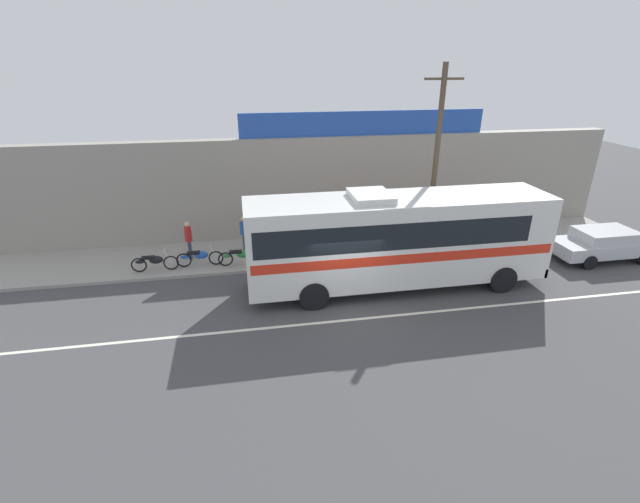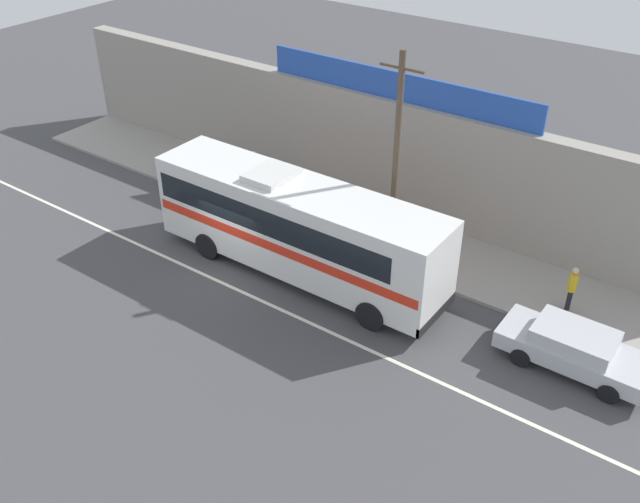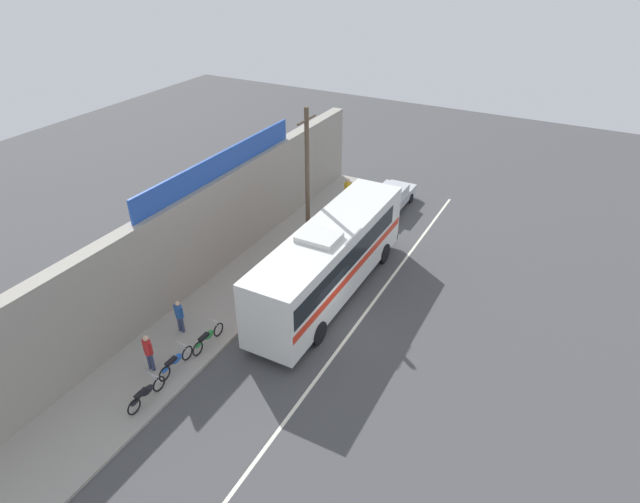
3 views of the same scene
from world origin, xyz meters
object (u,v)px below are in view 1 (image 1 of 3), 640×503
intercity_bus (396,236)px  motorcycle_black (199,257)px  utility_pole (436,162)px  pedestrian_near_shop (549,217)px  motorcycle_green (154,261)px  motorcycle_purple (241,256)px  pedestrian_by_curb (189,237)px  pedestrian_far_right (244,231)px  parked_car (604,243)px

intercity_bus → motorcycle_black: size_ratio=5.85×
utility_pole → pedestrian_near_shop: bearing=7.0°
utility_pole → motorcycle_green: size_ratio=4.20×
utility_pole → motorcycle_purple: utility_pole is taller
intercity_bus → pedestrian_by_curb: intercity_bus is taller
intercity_bus → utility_pole: utility_pole is taller
pedestrian_near_shop → motorcycle_green: bearing=-178.2°
utility_pole → motorcycle_purple: size_ratio=4.00×
motorcycle_purple → pedestrian_far_right: bearing=83.5°
utility_pole → pedestrian_far_right: utility_pole is taller
parked_car → pedestrian_far_right: size_ratio=2.88×
pedestrian_far_right → pedestrian_near_shop: bearing=-3.8°
intercity_bus → motorcycle_black: (-7.44, 2.89, -1.50)m
utility_pole → motorcycle_black: bearing=177.8°
utility_pole → pedestrian_by_curb: 10.83m
motorcycle_black → pedestrian_near_shop: (16.30, 0.40, 0.59)m
motorcycle_black → intercity_bus: bearing=-21.2°
motorcycle_purple → pedestrian_far_right: 1.65m
parked_car → motorcycle_green: (-19.07, 1.90, -0.17)m
utility_pole → pedestrian_near_shop: utility_pole is taller
intercity_bus → motorcycle_purple: 6.50m
pedestrian_by_curb → motorcycle_black: bearing=-63.4°
motorcycle_purple → motorcycle_green: bearing=179.5°
motorcycle_purple → motorcycle_black: (-1.72, 0.21, 0.00)m
intercity_bus → parked_car: size_ratio=2.47×
motorcycle_green → pedestrian_far_right: pedestrian_far_right is taller
intercity_bus → pedestrian_near_shop: bearing=20.4°
utility_pole → motorcycle_green: (-11.64, 0.21, -3.64)m
motorcycle_purple → utility_pole: bearing=-1.2°
utility_pole → pedestrian_by_curb: utility_pole is taller
parked_car → utility_pole: size_ratio=0.58×
parked_car → motorcycle_purple: parked_car is taller
motorcycle_purple → motorcycle_black: size_ratio=1.02×
motorcycle_black → pedestrian_far_right: (1.90, 1.36, 0.48)m
motorcycle_green → intercity_bus: bearing=-16.4°
pedestrian_near_shop → parked_car: bearing=-68.0°
parked_car → utility_pole: bearing=167.2°
motorcycle_black → pedestrian_far_right: size_ratio=1.22×
utility_pole → pedestrian_far_right: (-7.98, 1.75, -3.16)m
parked_car → pedestrian_near_shop: pedestrian_near_shop is taller
parked_car → motorcycle_black: 17.42m
utility_pole → motorcycle_black: 10.53m
intercity_bus → pedestrian_far_right: 7.06m
motorcycle_black → pedestrian_far_right: bearing=35.7°
parked_car → motorcycle_green: bearing=174.3°
pedestrian_far_right → pedestrian_by_curb: 2.38m
intercity_bus → utility_pole: 4.09m
parked_car → pedestrian_by_curb: (-17.73, 2.93, 0.38)m
pedestrian_by_curb → pedestrian_near_shop: pedestrian_near_shop is taller
pedestrian_near_shop → utility_pole: bearing=-173.0°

